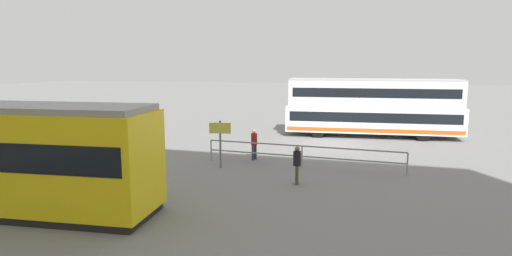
{
  "coord_description": "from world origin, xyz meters",
  "views": [
    {
      "loc": [
        -1.6,
        25.79,
        4.96
      ],
      "look_at": [
        3.52,
        4.83,
        1.63
      ],
      "focal_mm": 29.67,
      "sensor_mm": 36.0,
      "label": 1
    }
  ],
  "objects_px": {
    "info_sign": "(220,136)",
    "pedestrian_near_railing": "(254,142)",
    "pedestrian_crossing": "(297,163)",
    "double_decker_bus": "(372,107)"
  },
  "relations": [
    {
      "from": "double_decker_bus",
      "to": "pedestrian_crossing",
      "type": "height_order",
      "value": "double_decker_bus"
    },
    {
      "from": "info_sign",
      "to": "pedestrian_near_railing",
      "type": "bearing_deg",
      "value": -119.24
    },
    {
      "from": "pedestrian_crossing",
      "to": "info_sign",
      "type": "height_order",
      "value": "info_sign"
    },
    {
      "from": "double_decker_bus",
      "to": "pedestrian_crossing",
      "type": "relative_size",
      "value": 7.25
    },
    {
      "from": "pedestrian_near_railing",
      "to": "pedestrian_crossing",
      "type": "bearing_deg",
      "value": 125.5
    },
    {
      "from": "pedestrian_near_railing",
      "to": "info_sign",
      "type": "distance_m",
      "value": 2.43
    },
    {
      "from": "double_decker_bus",
      "to": "pedestrian_near_railing",
      "type": "distance_m",
      "value": 10.67
    },
    {
      "from": "double_decker_bus",
      "to": "pedestrian_crossing",
      "type": "xyz_separation_m",
      "value": [
        3.27,
        12.62,
        -1.07
      ]
    },
    {
      "from": "pedestrian_crossing",
      "to": "info_sign",
      "type": "relative_size",
      "value": 0.7
    },
    {
      "from": "pedestrian_crossing",
      "to": "info_sign",
      "type": "distance_m",
      "value": 4.4
    }
  ]
}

